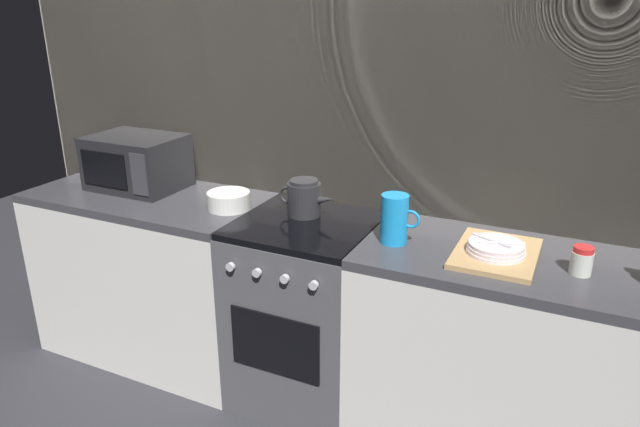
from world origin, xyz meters
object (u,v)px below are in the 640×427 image
(kettle, at_px, (304,198))
(spice_jar, at_px, (582,261))
(pitcher, at_px, (395,219))
(dish_pile, at_px, (496,251))
(microwave, at_px, (137,162))
(stove_unit, at_px, (307,312))
(mixing_bowl, at_px, (229,200))

(kettle, xyz_separation_m, spice_jar, (1.16, -0.11, -0.03))
(pitcher, distance_m, dish_pile, 0.40)
(microwave, height_order, pitcher, microwave)
(stove_unit, bearing_deg, mixing_bowl, 179.15)
(dish_pile, bearing_deg, mixing_bowl, 178.94)
(kettle, xyz_separation_m, dish_pile, (0.86, -0.09, -0.06))
(dish_pile, relative_size, spice_jar, 3.81)
(mixing_bowl, bearing_deg, stove_unit, -0.85)
(pitcher, bearing_deg, mixing_bowl, 176.22)
(kettle, relative_size, pitcher, 1.42)
(stove_unit, height_order, mixing_bowl, mixing_bowl)
(mixing_bowl, xyz_separation_m, dish_pile, (1.22, -0.02, -0.02))
(microwave, xyz_separation_m, pitcher, (1.43, -0.12, -0.03))
(stove_unit, height_order, dish_pile, dish_pile)
(kettle, distance_m, mixing_bowl, 0.37)
(kettle, bearing_deg, spice_jar, -5.53)
(stove_unit, relative_size, kettle, 3.16)
(dish_pile, xyz_separation_m, spice_jar, (0.30, -0.02, 0.03))
(stove_unit, distance_m, mixing_bowl, 0.63)
(microwave, xyz_separation_m, kettle, (0.96, 0.00, -0.05))
(pitcher, relative_size, spice_jar, 1.90)
(mixing_bowl, distance_m, spice_jar, 1.52)
(kettle, xyz_separation_m, mixing_bowl, (-0.36, -0.07, -0.04))
(microwave, xyz_separation_m, mixing_bowl, (0.60, -0.07, -0.10))
(microwave, xyz_separation_m, spice_jar, (2.12, -0.11, -0.08))
(mixing_bowl, height_order, dish_pile, mixing_bowl)
(stove_unit, distance_m, dish_pile, 0.94)
(microwave, bearing_deg, stove_unit, -4.21)
(microwave, height_order, kettle, microwave)
(stove_unit, bearing_deg, dish_pile, -1.16)
(kettle, bearing_deg, mixing_bowl, -168.93)
(microwave, bearing_deg, spice_jar, -2.98)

